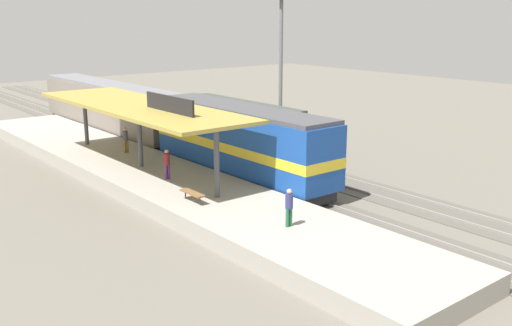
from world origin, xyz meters
name	(u,v)px	position (x,y,z in m)	size (l,w,h in m)	color
ground_plane	(228,164)	(2.00, 0.00, 0.00)	(120.00, 120.00, 0.00)	#666056
track_near	(204,168)	(0.00, 0.00, 0.03)	(3.20, 110.00, 0.16)	#565249
track_far	(258,157)	(4.60, 0.00, 0.03)	(3.20, 110.00, 0.16)	#565249
platform	(142,173)	(-4.60, 0.00, 0.45)	(6.00, 44.00, 0.90)	#9E998E
station_canopy	(139,107)	(-4.60, -0.09, 4.53)	(5.20, 18.00, 4.70)	#47474C
platform_bench	(192,193)	(-6.00, -7.87, 1.34)	(0.44, 1.70, 0.50)	#333338
locomotive	(240,143)	(0.00, -3.95, 2.41)	(2.93, 14.43, 4.44)	#28282D
passenger_carriage_single	(109,108)	(0.00, 14.05, 2.31)	(2.90, 20.00, 4.24)	#28282D
freight_car	(238,126)	(4.60, 2.30, 1.97)	(2.80, 12.00, 3.54)	#28282D
light_mast	(281,36)	(7.80, 1.27, 8.40)	(1.10, 1.10, 11.70)	slate
person_waiting	(289,206)	(-4.63, -13.43, 1.85)	(0.34, 0.34, 1.71)	#23603D
person_walking	(126,139)	(-3.64, 3.87, 1.85)	(0.34, 0.34, 1.71)	olive
person_boarding	(167,163)	(-4.84, -3.50, 1.85)	(0.34, 0.34, 1.71)	#663375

